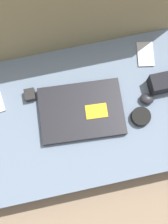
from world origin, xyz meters
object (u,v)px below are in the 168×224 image
at_px(speaker_puck, 141,117).
at_px(phone_black, 145,54).
at_px(laptop, 82,111).
at_px(computer_mouse, 147,99).
at_px(camera_pouch, 165,83).
at_px(charger_brick, 30,95).

distance_m(speaker_puck, phone_black, 0.29).
bearing_deg(speaker_puck, laptop, 162.43).
bearing_deg(phone_black, laptop, -139.25).
bearing_deg(laptop, computer_mouse, 2.50).
distance_m(computer_mouse, camera_pouch, 0.11).
relative_size(laptop, speaker_puck, 4.37).
height_order(speaker_puck, phone_black, speaker_puck).
bearing_deg(charger_brick, phone_black, 8.88).
relative_size(camera_pouch, charger_brick, 2.73).
height_order(computer_mouse, charger_brick, same).
bearing_deg(charger_brick, camera_pouch, -7.34).
relative_size(phone_black, charger_brick, 2.57).
bearing_deg(phone_black, speaker_puck, -99.16).
distance_m(laptop, charger_brick, 0.23).
bearing_deg(phone_black, charger_brick, -161.28).
xyz_separation_m(phone_black, charger_brick, (-0.53, -0.08, 0.01)).
relative_size(speaker_puck, phone_black, 0.67).
height_order(laptop, phone_black, laptop).
bearing_deg(camera_pouch, laptop, -173.49).
relative_size(laptop, computer_mouse, 4.98).
bearing_deg(laptop, camera_pouch, 10.78).
height_order(laptop, camera_pouch, camera_pouch).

